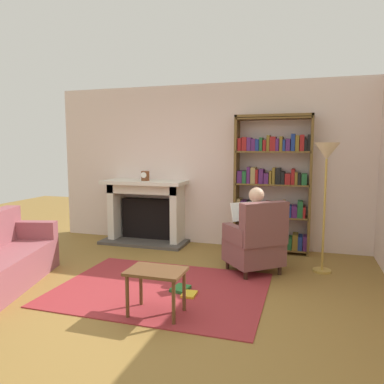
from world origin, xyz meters
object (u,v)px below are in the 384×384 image
(armchair_reading, at_px, (256,242))
(floor_lamp, at_px, (326,163))
(side_table, at_px, (156,277))
(mantel_clock, at_px, (145,176))
(bookshelf, at_px, (272,186))
(seated_reader, at_px, (252,225))
(fireplace, at_px, (147,209))

(armchair_reading, relative_size, floor_lamp, 0.57)
(armchair_reading, distance_m, floor_lamp, 1.37)
(side_table, bearing_deg, floor_lamp, 48.99)
(mantel_clock, relative_size, side_table, 0.29)
(bookshelf, relative_size, floor_lamp, 1.26)
(mantel_clock, distance_m, floor_lamp, 2.95)
(bookshelf, relative_size, side_table, 3.85)
(seated_reader, bearing_deg, mantel_clock, -64.96)
(seated_reader, bearing_deg, bookshelf, -139.13)
(mantel_clock, height_order, armchair_reading, mantel_clock)
(seated_reader, bearing_deg, side_table, 26.67)
(bookshelf, height_order, armchair_reading, bookshelf)
(armchair_reading, height_order, floor_lamp, floor_lamp)
(armchair_reading, height_order, seated_reader, seated_reader)
(bookshelf, bearing_deg, floor_lamp, -47.31)
(bookshelf, distance_m, seated_reader, 1.14)
(fireplace, bearing_deg, bookshelf, 0.90)
(seated_reader, height_order, floor_lamp, floor_lamp)
(side_table, bearing_deg, seated_reader, 66.70)
(fireplace, height_order, side_table, fireplace)
(side_table, xyz_separation_m, floor_lamp, (1.61, 1.85, 1.07))
(mantel_clock, distance_m, bookshelf, 2.12)
(seated_reader, xyz_separation_m, side_table, (-0.70, -1.62, -0.23))
(side_table, bearing_deg, armchair_reading, 63.20)
(fireplace, xyz_separation_m, side_table, (1.28, -2.63, -0.19))
(mantel_clock, height_order, bookshelf, bookshelf)
(fireplace, height_order, mantel_clock, mantel_clock)
(seated_reader, relative_size, side_table, 2.04)
(fireplace, bearing_deg, armchair_reading, -28.11)
(side_table, relative_size, floor_lamp, 0.33)
(mantel_clock, bearing_deg, seated_reader, -24.93)
(fireplace, bearing_deg, mantel_clock, -73.74)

